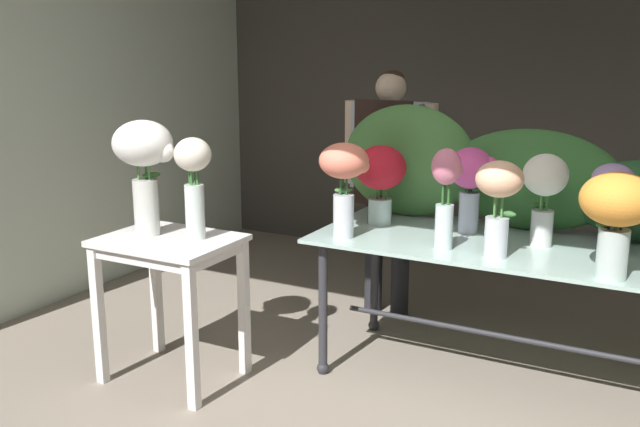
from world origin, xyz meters
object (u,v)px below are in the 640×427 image
vase_sunset_lilies (617,210)px  vase_lilac_dahlias (612,196)px  display_table_glass (505,264)px  vase_rosy_carnations (446,191)px  florist (389,166)px  vase_ivory_peonies (545,188)px  vase_fuchsia_freesia (471,178)px  vase_coral_hydrangea (344,175)px  side_table_white (170,259)px  vase_white_roses_tall (144,159)px  vase_cream_lisianthus_tall (193,179)px  vase_peach_ranunculus (498,195)px  vase_crimson_roses (380,174)px

vase_sunset_lilies → vase_lilac_dahlias: bearing=98.6°
display_table_glass → vase_rosy_carnations: vase_rosy_carnations is taller
florist → vase_ivory_peonies: 1.28m
vase_lilac_dahlias → vase_fuchsia_freesia: bearing=172.7°
vase_fuchsia_freesia → vase_coral_hydrangea: vase_coral_hydrangea is taller
side_table_white → vase_lilac_dahlias: vase_lilac_dahlias is taller
vase_fuchsia_freesia → vase_white_roses_tall: bearing=-148.9°
vase_rosy_carnations → vase_ivory_peonies: (0.42, 0.28, 0.01)m
vase_ivory_peonies → side_table_white: bearing=-155.3°
florist → vase_cream_lisianthus_tall: size_ratio=3.07×
vase_cream_lisianthus_tall → vase_lilac_dahlias: bearing=21.2°
vase_fuchsia_freesia → vase_sunset_lilies: bearing=-31.6°
vase_fuchsia_freesia → vase_sunset_lilies: vase_sunset_lilies is taller
vase_ivory_peonies → vase_white_roses_tall: (-1.90, -0.81, 0.12)m
vase_peach_ranunculus → vase_lilac_dahlias: 0.56m
vase_ivory_peonies → florist: bearing=150.2°
florist → vase_rosy_carnations: size_ratio=3.21×
vase_peach_ranunculus → vase_white_roses_tall: bearing=-163.7°
side_table_white → vase_sunset_lilies: (2.13, 0.42, 0.41)m
vase_lilac_dahlias → vase_ivory_peonies: size_ratio=0.95×
vase_rosy_carnations → vase_coral_hydrangea: vase_rosy_carnations is taller
vase_peach_ranunculus → vase_crimson_roses: 0.82m
vase_sunset_lilies → vase_coral_hydrangea: 1.34m
display_table_glass → vase_white_roses_tall: size_ratio=3.24×
vase_peach_ranunculus → vase_sunset_lilies: size_ratio=1.00×
vase_fuchsia_freesia → vase_cream_lisianthus_tall: vase_cream_lisianthus_tall is taller
side_table_white → vase_peach_ranunculus: 1.73m
vase_fuchsia_freesia → vase_peach_ranunculus: size_ratio=1.00×
side_table_white → vase_crimson_roses: 1.26m
vase_white_roses_tall → vase_lilac_dahlias: bearing=20.0°
vase_lilac_dahlias → vase_ivory_peonies: vase_ivory_peonies is taller
vase_lilac_dahlias → vase_cream_lisianthus_tall: 2.08m
side_table_white → vase_lilac_dahlias: size_ratio=1.77×
display_table_glass → vase_crimson_roses: (-0.75, 0.07, 0.40)m
side_table_white → vase_white_roses_tall: size_ratio=1.30×
florist → vase_ivory_peonies: bearing=-29.8°
display_table_glass → florist: 1.20m
vase_lilac_dahlias → vase_cream_lisianthus_tall: bearing=-158.8°
florist → vase_fuchsia_freesia: florist is taller
display_table_glass → vase_fuchsia_freesia: 0.50m
display_table_glass → florist: size_ratio=1.21×
vase_fuchsia_freesia → vase_sunset_lilies: size_ratio=0.99×
vase_ivory_peonies → vase_peach_ranunculus: bearing=-118.2°
vase_ivory_peonies → vase_coral_hydrangea: 1.02m
florist → vase_rosy_carnations: 1.14m
vase_fuchsia_freesia → vase_rosy_carnations: size_ratio=0.92×
vase_ivory_peonies → vase_fuchsia_freesia: bearing=167.3°
display_table_glass → vase_white_roses_tall: (-1.73, -0.78, 0.53)m
vase_peach_ranunculus → vase_ivory_peonies: bearing=61.8°
side_table_white → vase_cream_lisianthus_tall: vase_cream_lisianthus_tall is taller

